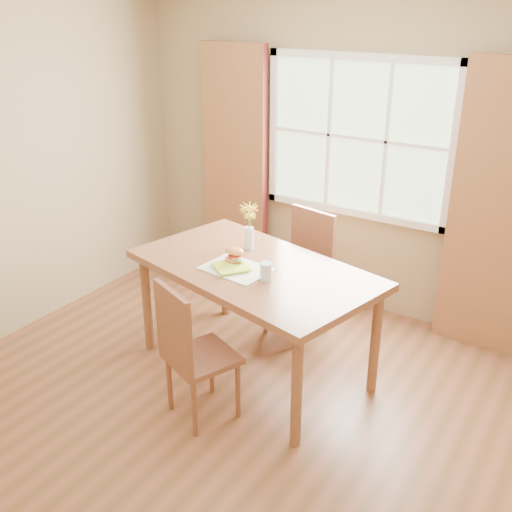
{
  "coord_description": "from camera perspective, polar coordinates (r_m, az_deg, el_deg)",
  "views": [
    {
      "loc": [
        1.9,
        -2.64,
        2.57
      ],
      "look_at": [
        -0.09,
        0.48,
        0.94
      ],
      "focal_mm": 42.0,
      "sensor_mm": 36.0,
      "label": 1
    }
  ],
  "objects": [
    {
      "name": "chair_near",
      "position": [
        3.82,
        -6.3,
        -8.73
      ],
      "size": [
        0.53,
        0.53,
        0.97
      ],
      "rotation": [
        0.0,
        0.0,
        -0.38
      ],
      "color": "brown",
      "rests_on": "room"
    },
    {
      "name": "room",
      "position": [
        3.48,
        -2.98,
        3.12
      ],
      "size": [
        4.24,
        3.84,
        2.74
      ],
      "color": "brown",
      "rests_on": "ground"
    },
    {
      "name": "dining_table",
      "position": [
        4.19,
        -0.17,
        -2.03
      ],
      "size": [
        1.9,
        1.34,
        0.84
      ],
      "rotation": [
        0.0,
        0.0,
        -0.23
      ],
      "color": "brown",
      "rests_on": "room"
    },
    {
      "name": "plate",
      "position": [
        4.1,
        -2.37,
        -1.1
      ],
      "size": [
        0.31,
        0.31,
        0.01
      ],
      "primitive_type": "cube",
      "rotation": [
        0.0,
        0.0,
        -0.62
      ],
      "color": "#C2E338",
      "rests_on": "placemat"
    },
    {
      "name": "flower_vase",
      "position": [
        4.36,
        -0.66,
        3.2
      ],
      "size": [
        0.14,
        0.14,
        0.34
      ],
      "color": "silver",
      "rests_on": "dining_table"
    },
    {
      "name": "window",
      "position": [
        5.01,
        9.66,
        11.03
      ],
      "size": [
        1.62,
        0.06,
        1.32
      ],
      "color": "#9CBE90",
      "rests_on": "room"
    },
    {
      "name": "chair_far",
      "position": [
        4.82,
        4.56,
        -1.08
      ],
      "size": [
        0.5,
        0.5,
        1.02
      ],
      "rotation": [
        0.0,
        0.0,
        -0.2
      ],
      "color": "brown",
      "rests_on": "room"
    },
    {
      "name": "curtain_right",
      "position": [
        4.72,
        21.76,
        3.82
      ],
      "size": [
        0.65,
        0.08,
        2.2
      ],
      "primitive_type": "cube",
      "color": "maroon",
      "rests_on": "room"
    },
    {
      "name": "curtain_left",
      "position": [
        5.57,
        -2.0,
        8.37
      ],
      "size": [
        0.65,
        0.08,
        2.2
      ],
      "primitive_type": "cube",
      "color": "maroon",
      "rests_on": "room"
    },
    {
      "name": "water_glass",
      "position": [
        3.93,
        0.95,
        -1.54
      ],
      "size": [
        0.08,
        0.08,
        0.12
      ],
      "color": "silver",
      "rests_on": "dining_table"
    },
    {
      "name": "placemat",
      "position": [
        4.1,
        -1.88,
        -1.22
      ],
      "size": [
        0.48,
        0.37,
        0.01
      ],
      "primitive_type": "cube",
      "rotation": [
        0.0,
        0.0,
        -0.1
      ],
      "color": "beige",
      "rests_on": "dining_table"
    },
    {
      "name": "croissant_sandwich",
      "position": [
        4.15,
        -2.08,
        0.08
      ],
      "size": [
        0.15,
        0.1,
        0.11
      ],
      "rotation": [
        0.0,
        0.0,
        0.01
      ],
      "color": "#F99B54",
      "rests_on": "plate"
    }
  ]
}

